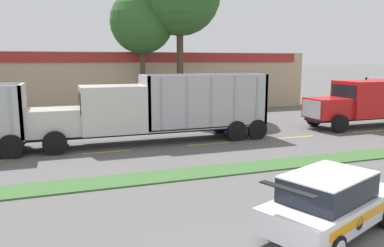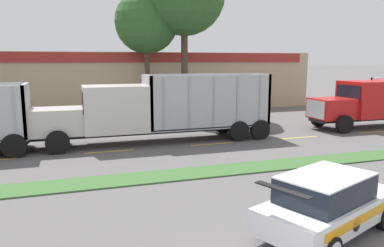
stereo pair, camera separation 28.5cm
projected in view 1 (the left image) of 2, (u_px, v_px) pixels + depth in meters
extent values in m
cube|color=#3D6633|center=(181.00, 174.00, 14.59)|extent=(120.00, 1.49, 0.06)
cube|color=yellow|center=(107.00, 152.00, 18.26)|extent=(2.40, 0.14, 0.01)
cube|color=yellow|center=(210.00, 144.00, 20.02)|extent=(2.40, 0.14, 0.01)
cube|color=yellow|center=(296.00, 137.00, 21.79)|extent=(2.40, 0.14, 0.01)
cube|color=yellow|center=(369.00, 131.00, 23.55)|extent=(2.40, 0.14, 0.01)
cube|color=#B7B7BC|center=(23.00, 110.00, 18.00)|extent=(0.16, 2.54, 2.51)
cube|color=#A3A3A8|center=(11.00, 114.00, 16.67)|extent=(0.10, 0.04, 2.39)
cylinder|color=black|center=(11.00, 147.00, 16.92)|extent=(1.12, 0.30, 1.12)
cylinder|color=black|center=(17.00, 136.00, 19.24)|extent=(1.12, 0.30, 1.12)
cube|color=black|center=(154.00, 130.00, 20.36)|extent=(12.65, 1.32, 0.18)
cube|color=silver|center=(54.00, 122.00, 18.59)|extent=(2.55, 1.97, 1.32)
cube|color=#B7B7BC|center=(26.00, 123.00, 18.16)|extent=(0.06, 1.68, 1.12)
cube|color=silver|center=(113.00, 109.00, 19.44)|extent=(3.24, 2.40, 2.39)
cube|color=black|center=(79.00, 102.00, 18.84)|extent=(0.04, 2.04, 1.08)
cylinder|color=silver|center=(148.00, 97.00, 19.17)|extent=(0.14, 0.14, 1.29)
cube|color=#ADADB2|center=(203.00, 125.00, 21.28)|extent=(6.86, 2.40, 0.12)
cube|color=#ADADB2|center=(145.00, 102.00, 19.95)|extent=(0.16, 2.40, 2.85)
cube|color=#ADADB2|center=(256.00, 98.00, 22.14)|extent=(0.16, 2.40, 2.85)
cube|color=#ADADB2|center=(211.00, 102.00, 20.00)|extent=(6.86, 0.16, 2.85)
cube|color=#ADADB2|center=(196.00, 98.00, 22.09)|extent=(6.86, 0.16, 2.85)
cube|color=#99999E|center=(161.00, 104.00, 19.01)|extent=(0.10, 0.04, 2.71)
cube|color=#99999E|center=(187.00, 103.00, 19.46)|extent=(0.10, 0.04, 2.71)
cube|color=#99999E|center=(211.00, 102.00, 19.91)|extent=(0.10, 0.04, 2.71)
cube|color=#99999E|center=(235.00, 101.00, 20.35)|extent=(0.10, 0.04, 2.71)
cube|color=#99999E|center=(257.00, 100.00, 20.80)|extent=(0.10, 0.04, 2.71)
cylinder|color=black|center=(55.00, 143.00, 17.63)|extent=(1.12, 0.30, 1.12)
cylinder|color=black|center=(55.00, 134.00, 19.83)|extent=(1.12, 0.30, 1.12)
cylinder|color=black|center=(257.00, 129.00, 21.15)|extent=(1.12, 0.30, 1.12)
cylinder|color=black|center=(239.00, 123.00, 23.34)|extent=(1.12, 0.30, 1.12)
cylinder|color=black|center=(236.00, 131.00, 20.72)|extent=(1.12, 0.30, 1.12)
cylinder|color=black|center=(219.00, 124.00, 22.92)|extent=(1.12, 0.30, 1.12)
cube|color=black|center=(381.00, 116.00, 25.66)|extent=(11.48, 1.40, 0.18)
cube|color=red|center=(327.00, 108.00, 24.05)|extent=(2.42, 2.08, 1.29)
cube|color=#B7B7BC|center=(311.00, 109.00, 23.65)|extent=(0.06, 1.78, 1.10)
cube|color=red|center=(361.00, 99.00, 24.84)|extent=(2.92, 2.54, 2.35)
cube|color=black|center=(343.00, 93.00, 24.29)|extent=(0.04, 2.16, 1.06)
cube|color=silver|center=(379.00, 96.00, 25.32)|extent=(0.16, 2.54, 2.44)
cylinder|color=black|center=(340.00, 124.00, 23.03)|extent=(1.12, 0.30, 1.12)
cylinder|color=black|center=(314.00, 118.00, 25.36)|extent=(1.12, 0.30, 1.12)
cube|color=white|center=(332.00, 208.00, 9.70)|extent=(4.62, 3.22, 0.63)
cube|color=black|center=(328.00, 187.00, 9.43)|extent=(2.76, 2.31, 0.63)
cube|color=white|center=(329.00, 175.00, 9.37)|extent=(2.76, 2.31, 0.04)
cube|color=black|center=(287.00, 189.00, 8.21)|extent=(0.71, 1.38, 0.03)
cube|color=orange|center=(366.00, 217.00, 9.03)|extent=(3.18, 1.28, 0.22)
cylinder|color=black|center=(360.00, 223.00, 8.83)|extent=(0.33, 0.14, 0.35)
cylinder|color=black|center=(327.00, 199.00, 11.23)|extent=(0.66, 0.42, 0.63)
cylinder|color=silver|center=(324.00, 198.00, 11.31)|extent=(0.41, 0.18, 0.44)
cylinder|color=black|center=(274.00, 224.00, 9.52)|extent=(0.66, 0.42, 0.63)
cylinder|color=silver|center=(270.00, 222.00, 9.59)|extent=(0.41, 0.18, 0.44)
cube|color=tan|center=(87.00, 80.00, 35.56)|extent=(39.48, 12.00, 5.09)
cube|color=maroon|center=(92.00, 57.00, 29.58)|extent=(37.50, 0.10, 0.80)
cylinder|color=#473828|center=(143.00, 78.00, 30.36)|extent=(0.38, 0.38, 6.05)
sphere|color=#2D5B28|center=(142.00, 22.00, 29.63)|extent=(5.03, 5.03, 5.03)
cylinder|color=#473828|center=(180.00, 67.00, 30.11)|extent=(0.53, 0.53, 7.77)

